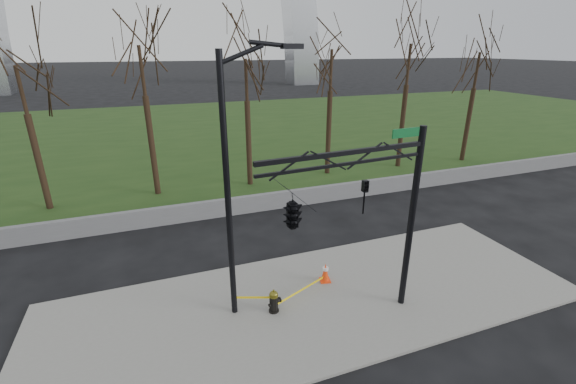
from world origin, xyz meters
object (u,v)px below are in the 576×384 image
object	(u,v)px
street_light	(234,175)
traffic_signal_mast	(319,206)
traffic_cone	(325,272)
fire_hydrant	(274,301)

from	to	relation	value
street_light	traffic_signal_mast	size ratio (longest dim) A/B	1.37
traffic_cone	traffic_signal_mast	world-z (taller)	traffic_signal_mast
street_light	fire_hydrant	bearing A→B (deg)	-28.93
fire_hydrant	street_light	distance (m)	4.36
street_light	traffic_signal_mast	distance (m)	2.56
fire_hydrant	traffic_cone	size ratio (longest dim) A/B	1.11
fire_hydrant	traffic_signal_mast	xyz separation A→B (m)	(0.88, -1.26, 3.68)
fire_hydrant	traffic_cone	distance (m)	2.46
fire_hydrant	street_light	size ratio (longest dim) A/B	0.10
traffic_cone	street_light	world-z (taller)	street_light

